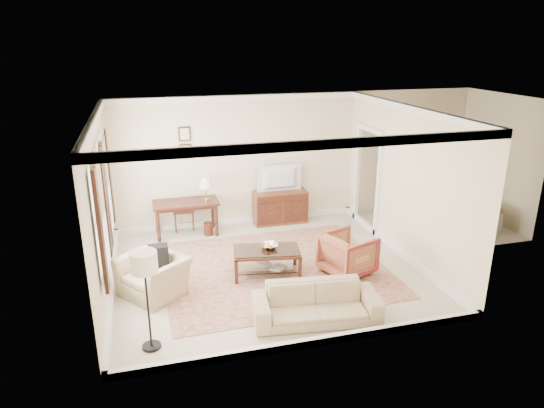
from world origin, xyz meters
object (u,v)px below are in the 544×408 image
coffee_table (267,255)px  club_armchair (153,270)px  writing_desk (186,207)px  tv (280,171)px  sofa (316,298)px  sideboard (280,207)px  striped_armchair (348,252)px

coffee_table → club_armchair: bearing=-175.0°
writing_desk → coffee_table: 2.58m
tv → sofa: size_ratio=0.52×
writing_desk → club_armchair: size_ratio=1.36×
tv → sofa: tv is taller
coffee_table → club_armchair: 1.99m
writing_desk → coffee_table: writing_desk is taller
writing_desk → tv: size_ratio=1.40×
sofa → writing_desk: bearing=118.9°
sideboard → club_armchair: size_ratio=1.21×
tv → coffee_table: tv is taller
writing_desk → club_armchair: 2.58m
striped_armchair → coffee_table: bearing=57.5°
sideboard → coffee_table: size_ratio=0.96×
club_armchair → sideboard: bearing=94.4°
sideboard → club_armchair: (-2.94, -2.63, 0.07)m
sideboard → tv: size_ratio=1.24×
tv → club_armchair: bearing=41.6°
writing_desk → sofa: bearing=-68.7°
tv → coffee_table: 2.76m
tv → sofa: (-0.63, -4.07, -0.87)m
sideboard → tv: bearing=-90.0°
writing_desk → club_armchair: (-0.79, -2.45, -0.20)m
coffee_table → sofa: size_ratio=0.67×
writing_desk → tv: tv is taller
coffee_table → writing_desk: bearing=117.5°
tv → coffee_table: (-0.96, -2.44, -0.86)m
sideboard → striped_armchair: bearing=-80.7°
coffee_table → sofa: bearing=-78.4°
coffee_table → sofa: sofa is taller
tv → striped_armchair: size_ratio=1.18×
striped_armchair → sideboard: bearing=-10.4°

